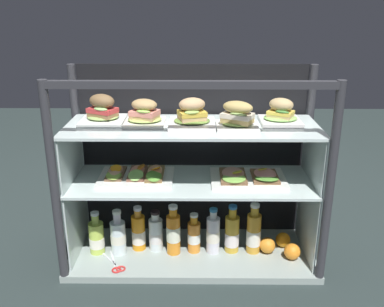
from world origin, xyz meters
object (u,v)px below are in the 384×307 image
juice_bottle_front_fourth (118,236)px  juice_bottle_front_second (156,234)px  juice_bottle_back_left (213,234)px  plated_roll_sandwich_right_of_center (281,114)px  orange_fruit_beside_bottles (267,245)px  plated_roll_sandwich_near_right_corner (103,112)px  orange_fruit_near_left_post (283,240)px  plated_roll_sandwich_far_right (145,114)px  kitchen_scissors (117,267)px  open_sandwich_tray_center (136,175)px  plated_roll_sandwich_left_of_center (191,116)px  plated_roll_sandwich_center (237,118)px  orange_fruit_rolled_forward (292,252)px  juice_bottle_back_center (97,237)px  juice_bottle_tucked_behind (232,234)px  juice_bottle_front_middle (194,236)px  juice_bottle_back_right (254,233)px  open_sandwich_tray_near_right_corner (248,177)px  juice_bottle_near_post (173,233)px  juice_bottle_front_left_end (139,232)px

juice_bottle_front_fourth → juice_bottle_front_second: juice_bottle_front_fourth is taller
juice_bottle_front_fourth → juice_bottle_back_left: juice_bottle_back_left is taller
plated_roll_sandwich_right_of_center → orange_fruit_beside_bottles: plated_roll_sandwich_right_of_center is taller
plated_roll_sandwich_near_right_corner → orange_fruit_near_left_post: bearing=-0.5°
plated_roll_sandwich_near_right_corner → plated_roll_sandwich_right_of_center: (0.79, -0.01, -0.01)m
plated_roll_sandwich_far_right → orange_fruit_near_left_post: 0.92m
kitchen_scissors → open_sandwich_tray_center: bearing=62.0°
plated_roll_sandwich_left_of_center → plated_roll_sandwich_right_of_center: (0.40, 0.04, -0.00)m
plated_roll_sandwich_center → orange_fruit_rolled_forward: (0.28, -0.02, -0.64)m
juice_bottle_back_center → kitchen_scissors: 0.19m
juice_bottle_tucked_behind → open_sandwich_tray_center: bearing=178.5°
juice_bottle_front_fourth → open_sandwich_tray_center: bearing=20.4°
orange_fruit_rolled_forward → juice_bottle_tucked_behind: bearing=165.9°
juice_bottle_front_middle → juice_bottle_back_right: bearing=-1.2°
plated_roll_sandwich_right_of_center → juice_bottle_front_second: size_ratio=0.86×
open_sandwich_tray_center → juice_bottle_back_left: (0.36, -0.02, -0.29)m
juice_bottle_front_middle → kitchen_scissors: (-0.35, -0.14, -0.08)m
plated_roll_sandwich_near_right_corner → open_sandwich_tray_center: (0.14, -0.03, -0.29)m
plated_roll_sandwich_far_right → orange_fruit_rolled_forward: plated_roll_sandwich_far_right is taller
open_sandwich_tray_near_right_corner → juice_bottle_near_post: bearing=-178.1°
plated_roll_sandwich_center → plated_roll_sandwich_right_of_center: bearing=23.3°
plated_roll_sandwich_near_right_corner → plated_roll_sandwich_center: (0.59, -0.09, -0.00)m
plated_roll_sandwich_near_right_corner → juice_bottle_back_right: bearing=-4.7°
juice_bottle_back_left → orange_fruit_near_left_post: juice_bottle_back_left is taller
plated_roll_sandwich_center → open_sandwich_tray_center: plated_roll_sandwich_center is taller
plated_roll_sandwich_far_right → open_sandwich_tray_near_right_corner: 0.55m
juice_bottle_front_fourth → juice_bottle_front_second: (0.18, 0.03, -0.00)m
plated_roll_sandwich_center → plated_roll_sandwich_right_of_center: 0.22m
plated_roll_sandwich_right_of_center → juice_bottle_front_middle: (-0.38, -0.04, -0.59)m
orange_fruit_rolled_forward → plated_roll_sandwich_near_right_corner: bearing=172.4°
open_sandwich_tray_center → juice_bottle_front_left_end: bearing=134.0°
plated_roll_sandwich_center → juice_bottle_front_left_end: size_ratio=0.79×
juice_bottle_tucked_behind → kitchen_scissors: size_ratio=1.30×
plated_roll_sandwich_far_right → juice_bottle_front_second: 0.59m
orange_fruit_near_left_post → juice_bottle_front_fourth: bearing=-175.5°
open_sandwich_tray_center → juice_bottle_front_left_end: (-0.00, 0.00, -0.30)m
juice_bottle_back_center → orange_fruit_rolled_forward: size_ratio=2.78×
plated_roll_sandwich_center → juice_bottle_near_post: (-0.28, 0.03, -0.57)m
juice_bottle_front_second → juice_bottle_tucked_behind: 0.37m
juice_bottle_near_post → orange_fruit_rolled_forward: juice_bottle_near_post is taller
juice_bottle_front_middle → open_sandwich_tray_near_right_corner: bearing=-1.3°
plated_roll_sandwich_left_of_center → open_sandwich_tray_center: plated_roll_sandwich_left_of_center is taller
juice_bottle_front_fourth → juice_bottle_back_left: 0.45m
juice_bottle_front_left_end → orange_fruit_near_left_post: bearing=2.0°
plated_roll_sandwich_near_right_corner → juice_bottle_back_left: (0.50, -0.06, -0.59)m
juice_bottle_front_left_end → orange_fruit_near_left_post: juice_bottle_front_left_end is taller
juice_bottle_near_post → orange_fruit_near_left_post: 0.54m
juice_bottle_back_left → plated_roll_sandwich_near_right_corner: bearing=173.4°
orange_fruit_rolled_forward → juice_bottle_near_post: bearing=175.1°
plated_roll_sandwich_far_right → juice_bottle_front_second: size_ratio=0.86×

